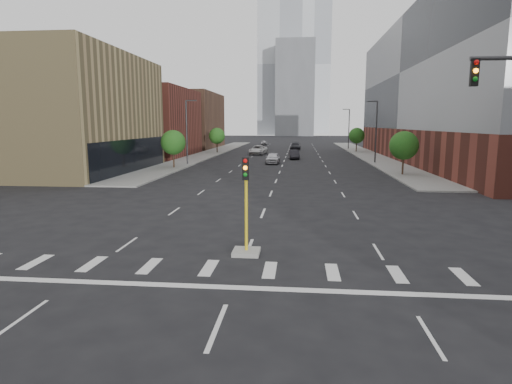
# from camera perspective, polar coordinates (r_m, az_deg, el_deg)

# --- Properties ---
(ground) EXTENTS (400.00, 400.00, 0.00)m
(ground) POSITION_cam_1_polar(r_m,az_deg,el_deg) (11.37, -7.25, -21.85)
(ground) COLOR black
(ground) RESTS_ON ground
(sidewalk_left_far) EXTENTS (5.00, 92.00, 0.15)m
(sidewalk_left_far) POSITION_cam_1_polar(r_m,az_deg,el_deg) (85.45, -5.99, 5.21)
(sidewalk_left_far) COLOR gray
(sidewalk_left_far) RESTS_ON ground
(sidewalk_right_far) EXTENTS (5.00, 92.00, 0.15)m
(sidewalk_right_far) POSITION_cam_1_polar(r_m,az_deg,el_deg) (84.65, 14.40, 4.94)
(sidewalk_right_far) COLOR gray
(sidewalk_right_far) RESTS_ON ground
(building_left_mid) EXTENTS (20.00, 24.00, 14.00)m
(building_left_mid) POSITION_cam_1_polar(r_m,az_deg,el_deg) (57.77, -25.69, 9.39)
(building_left_mid) COLOR #A18C5A
(building_left_mid) RESTS_ON ground
(building_left_far_a) EXTENTS (20.00, 22.00, 12.00)m
(building_left_far_a) POSITION_cam_1_polar(r_m,az_deg,el_deg) (81.15, -16.01, 8.89)
(building_left_far_a) COLOR brown
(building_left_far_a) RESTS_ON ground
(building_left_far_b) EXTENTS (20.00, 24.00, 13.00)m
(building_left_far_b) POSITION_cam_1_polar(r_m,az_deg,el_deg) (105.77, -10.78, 9.33)
(building_left_far_b) COLOR brown
(building_left_far_b) RESTS_ON ground
(building_right_main) EXTENTS (24.00, 70.00, 22.00)m
(building_right_main) POSITION_cam_1_polar(r_m,az_deg,el_deg) (74.80, 27.70, 12.06)
(building_right_main) COLOR brown
(building_right_main) RESTS_ON ground
(tower_left) EXTENTS (22.00, 22.00, 70.00)m
(tower_left) POSITION_cam_1_polar(r_m,az_deg,el_deg) (231.56, 3.26, 16.35)
(tower_left) COLOR #B2B7BC
(tower_left) RESTS_ON ground
(tower_right) EXTENTS (20.00, 20.00, 80.00)m
(tower_right) POSITION_cam_1_polar(r_m,az_deg,el_deg) (271.75, 7.61, 16.27)
(tower_right) COLOR #B2B7BC
(tower_right) RESTS_ON ground
(tower_mid) EXTENTS (18.00, 18.00, 44.00)m
(tower_mid) POSITION_cam_1_polar(r_m,az_deg,el_deg) (210.12, 5.23, 13.50)
(tower_mid) COLOR slate
(tower_mid) RESTS_ON ground
(median_traffic_signal) EXTENTS (1.20, 1.20, 4.40)m
(median_traffic_signal) POSITION_cam_1_polar(r_m,az_deg,el_deg) (19.22, -1.31, -5.54)
(median_traffic_signal) COLOR #999993
(median_traffic_signal) RESTS_ON ground
(streetlight_right_a) EXTENTS (1.60, 0.22, 9.07)m
(streetlight_right_a) POSITION_cam_1_polar(r_m,az_deg,el_deg) (65.44, 15.66, 8.07)
(streetlight_right_a) COLOR #2D2D30
(streetlight_right_a) RESTS_ON ground
(streetlight_right_b) EXTENTS (1.60, 0.22, 9.07)m
(streetlight_right_b) POSITION_cam_1_polar(r_m,az_deg,el_deg) (100.11, 12.23, 8.45)
(streetlight_right_b) COLOR #2D2D30
(streetlight_right_b) RESTS_ON ground
(streetlight_left) EXTENTS (1.60, 0.22, 9.07)m
(streetlight_left) POSITION_cam_1_polar(r_m,az_deg,el_deg) (61.53, -9.15, 8.24)
(streetlight_left) COLOR #2D2D30
(streetlight_left) RESTS_ON ground
(tree_left_near) EXTENTS (3.20, 3.20, 4.85)m
(tree_left_near) POSITION_cam_1_polar(r_m,az_deg,el_deg) (56.92, -10.98, 6.50)
(tree_left_near) COLOR #382619
(tree_left_near) RESTS_ON ground
(tree_left_far) EXTENTS (3.20, 3.20, 4.85)m
(tree_left_far) POSITION_cam_1_polar(r_m,az_deg,el_deg) (86.08, -5.23, 7.46)
(tree_left_far) COLOR #382619
(tree_left_far) RESTS_ON ground
(tree_right_near) EXTENTS (3.20, 3.20, 4.85)m
(tree_right_near) POSITION_cam_1_polar(r_m,az_deg,el_deg) (50.91, 19.12, 5.88)
(tree_right_near) COLOR #382619
(tree_right_near) RESTS_ON ground
(tree_right_far) EXTENTS (3.20, 3.20, 4.85)m
(tree_right_far) POSITION_cam_1_polar(r_m,az_deg,el_deg) (90.28, 13.28, 7.33)
(tree_right_far) COLOR #382619
(tree_right_far) RESTS_ON ground
(car_near_left) EXTENTS (2.08, 4.82, 1.62)m
(car_near_left) POSITION_cam_1_polar(r_m,az_deg,el_deg) (63.10, 2.27, 4.55)
(car_near_left) COLOR silver
(car_near_left) RESTS_ON ground
(car_mid_right) EXTENTS (1.94, 4.62, 1.48)m
(car_mid_right) POSITION_cam_1_polar(r_m,az_deg,el_deg) (71.35, 5.09, 4.99)
(car_mid_right) COLOR black
(car_mid_right) RESTS_ON ground
(car_far_left) EXTENTS (3.41, 6.38, 1.70)m
(car_far_left) POSITION_cam_1_polar(r_m,az_deg,el_deg) (81.57, 0.29, 5.62)
(car_far_left) COLOR silver
(car_far_left) RESTS_ON ground
(car_deep_right) EXTENTS (2.39, 5.60, 1.61)m
(car_deep_right) POSITION_cam_1_polar(r_m,az_deg,el_deg) (96.51, 5.28, 6.10)
(car_deep_right) COLOR black
(car_deep_right) RESTS_ON ground
(car_distant) EXTENTS (1.96, 4.02, 1.32)m
(car_distant) POSITION_cam_1_polar(r_m,az_deg,el_deg) (116.72, 1.06, 6.58)
(car_distant) COLOR #A2A3A6
(car_distant) RESTS_ON ground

